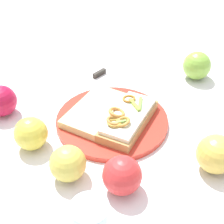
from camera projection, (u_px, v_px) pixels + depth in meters
name	position (u px, v px, depth m)	size (l,w,h in m)	color
ground_plane	(112.00, 123.00, 0.83)	(2.00, 2.00, 0.00)	silver
plate	(112.00, 121.00, 0.83)	(0.27, 0.27, 0.01)	red
sandwich	(128.00, 118.00, 0.80)	(0.18, 0.09, 0.05)	#B1854F
bread_slice_side	(96.00, 111.00, 0.83)	(0.18, 0.10, 0.02)	beige
apple_0	(122.00, 175.00, 0.65)	(0.08, 0.08, 0.08)	red
apple_1	(216.00, 154.00, 0.69)	(0.08, 0.08, 0.08)	gold
apple_2	(31.00, 133.00, 0.75)	(0.07, 0.07, 0.07)	gold
apple_3	(197.00, 66.00, 0.97)	(0.08, 0.08, 0.08)	#7CAF3D
apple_4	(68.00, 164.00, 0.68)	(0.07, 0.07, 0.07)	gold
apple_5	(1.00, 101.00, 0.84)	(0.08, 0.08, 0.08)	#A91437
knife	(102.00, 72.00, 1.01)	(0.11, 0.04, 0.01)	silver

